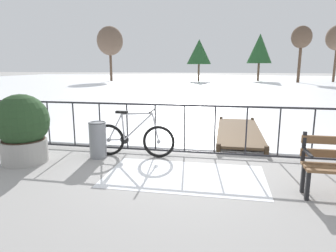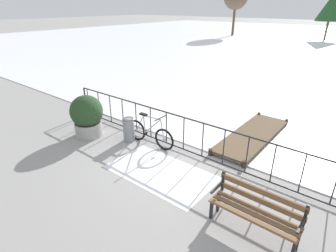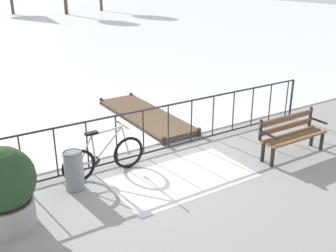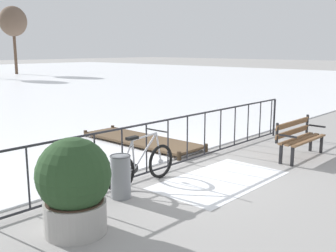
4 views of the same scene
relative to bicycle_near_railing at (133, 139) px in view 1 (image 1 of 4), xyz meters
The scene contains 12 objects.
ground_plane 1.12m from the bicycle_near_railing, 15.26° to the left, with size 160.00×160.00×0.00m, color gray.
frozen_pond 28.70m from the bicycle_near_railing, 87.97° to the left, with size 80.00×56.00×0.03m, color white.
snow_patch 1.55m from the bicycle_near_railing, 37.84° to the right, with size 2.67×1.50×0.01m, color white.
railing_fence 1.07m from the bicycle_near_railing, 15.26° to the left, with size 9.06×0.06×1.07m.
bicycle_near_railing is the anchor object (origin of this frame).
planter_with_shrub 2.12m from the bicycle_near_railing, 159.23° to the right, with size 1.01×1.01×1.32m.
trash_bin 0.71m from the bicycle_near_railing, 163.37° to the right, with size 0.35×0.35×0.73m.
wooden_dock 3.21m from the bicycle_near_railing, 46.44° to the left, with size 1.10×3.59×0.20m.
tree_far_west 34.00m from the bicycle_near_railing, 80.11° to the left, with size 3.02×3.02×5.74m.
tree_west_mid 32.26m from the bicycle_near_railing, 71.99° to the left, with size 2.19×2.19×6.19m.
tree_centre 32.15m from the bicycle_near_railing, 92.70° to the left, with size 3.02×3.02×5.09m.
tree_far_east 32.52m from the bicycle_near_railing, 112.28° to the left, with size 3.15×3.15×6.60m.
Camera 1 is at (0.79, -5.91, 1.83)m, focal length 31.68 mm.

